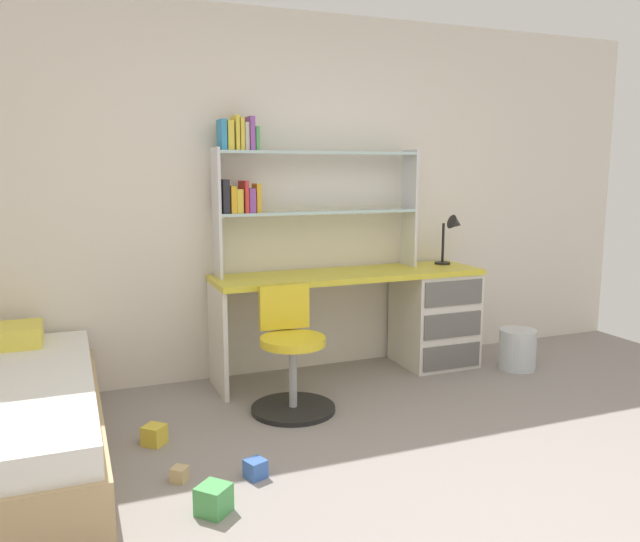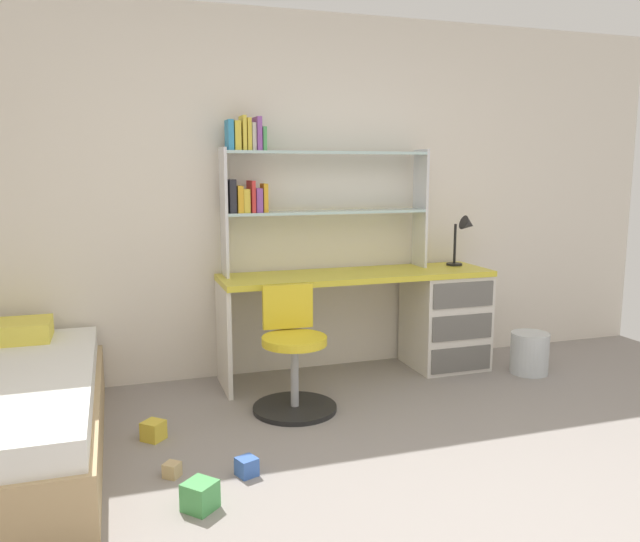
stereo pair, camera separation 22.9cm
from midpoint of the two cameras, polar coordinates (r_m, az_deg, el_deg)
name	(u,v)px [view 2 (the right image)]	position (r m, az deg, el deg)	size (l,w,h in m)	color
room_shell	(119,211)	(3.13, -15.68, 5.26)	(5.99, 6.00, 2.57)	silver
desk	(423,313)	(4.78, 10.62, -3.78)	(1.96, 0.52, 0.75)	gold
bookshelf_hutch	(296,183)	(4.42, -0.69, 7.91)	(1.49, 0.22, 1.08)	silver
desk_lamp	(465,232)	(4.91, 14.26, 3.40)	(0.20, 0.17, 0.38)	black
swivel_chair	(293,363)	(3.94, -0.74, -8.31)	(0.52, 0.52, 0.76)	black
waste_bin	(530,353)	(4.93, 19.67, -6.99)	(0.27, 0.27, 0.30)	silver
toy_block_natural_0	(172,470)	(3.27, -11.18, -17.23)	(0.07, 0.07, 0.07)	tan
toy_block_blue_1	(247,467)	(3.23, -4.53, -17.22)	(0.09, 0.09, 0.09)	#3860B7
toy_block_yellow_2	(153,431)	(3.68, -13.05, -13.88)	(0.11, 0.11, 0.11)	gold
toy_block_green_3	(200,496)	(2.96, -8.49, -19.46)	(0.13, 0.13, 0.13)	#479E51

